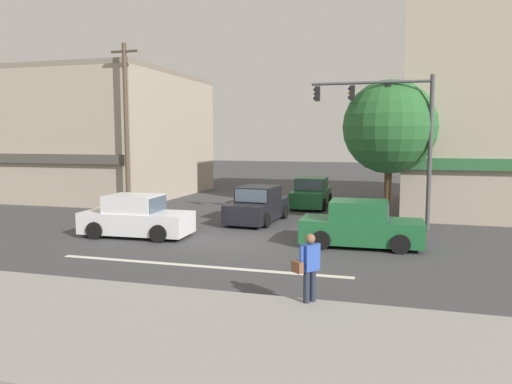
{
  "coord_description": "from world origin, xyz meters",
  "views": [
    {
      "loc": [
        5.58,
        -16.66,
        3.72
      ],
      "look_at": [
        0.16,
        2.0,
        1.6
      ],
      "focal_mm": 35.0,
      "sensor_mm": 36.0,
      "label": 1
    }
  ],
  "objects_px": {
    "traffic_light_mast": "(397,123)",
    "sedan_crossing_center": "(311,194)",
    "utility_pole_near_left": "(126,126)",
    "sedan_parked_curbside": "(361,226)",
    "sedan_waiting_far": "(136,218)",
    "sedan_approaching_near": "(258,206)",
    "street_tree": "(390,127)",
    "pedestrian_foreground_with_bag": "(309,266)"
  },
  "relations": [
    {
      "from": "sedan_crossing_center",
      "to": "utility_pole_near_left",
      "type": "bearing_deg",
      "value": -153.35
    },
    {
      "from": "sedan_approaching_near",
      "to": "traffic_light_mast",
      "type": "bearing_deg",
      "value": 0.75
    },
    {
      "from": "traffic_light_mast",
      "to": "pedestrian_foreground_with_bag",
      "type": "distance_m",
      "value": 11.33
    },
    {
      "from": "utility_pole_near_left",
      "to": "sedan_waiting_far",
      "type": "distance_m",
      "value": 7.53
    },
    {
      "from": "utility_pole_near_left",
      "to": "pedestrian_foreground_with_bag",
      "type": "relative_size",
      "value": 4.98
    },
    {
      "from": "sedan_parked_curbside",
      "to": "pedestrian_foreground_with_bag",
      "type": "relative_size",
      "value": 2.48
    },
    {
      "from": "sedan_waiting_far",
      "to": "sedan_approaching_near",
      "type": "relative_size",
      "value": 0.99
    },
    {
      "from": "utility_pole_near_left",
      "to": "sedan_approaching_near",
      "type": "relative_size",
      "value": 1.97
    },
    {
      "from": "traffic_light_mast",
      "to": "sedan_crossing_center",
      "type": "relative_size",
      "value": 1.5
    },
    {
      "from": "utility_pole_near_left",
      "to": "traffic_light_mast",
      "type": "xyz_separation_m",
      "value": [
        12.95,
        -1.01,
        -0.0
      ]
    },
    {
      "from": "street_tree",
      "to": "utility_pole_near_left",
      "type": "xyz_separation_m",
      "value": [
        -12.64,
        -0.08,
        0.14
      ]
    },
    {
      "from": "sedan_crossing_center",
      "to": "sedan_approaching_near",
      "type": "xyz_separation_m",
      "value": [
        -1.45,
        -5.38,
        0.0
      ]
    },
    {
      "from": "street_tree",
      "to": "sedan_approaching_near",
      "type": "relative_size",
      "value": 1.47
    },
    {
      "from": "sedan_parked_curbside",
      "to": "sedan_approaching_near",
      "type": "distance_m",
      "value": 6.15
    },
    {
      "from": "street_tree",
      "to": "sedan_waiting_far",
      "type": "height_order",
      "value": "street_tree"
    },
    {
      "from": "traffic_light_mast",
      "to": "sedan_approaching_near",
      "type": "height_order",
      "value": "traffic_light_mast"
    },
    {
      "from": "sedan_waiting_far",
      "to": "pedestrian_foreground_with_bag",
      "type": "height_order",
      "value": "pedestrian_foreground_with_bag"
    },
    {
      "from": "utility_pole_near_left",
      "to": "street_tree",
      "type": "bearing_deg",
      "value": 0.37
    },
    {
      "from": "street_tree",
      "to": "sedan_parked_curbside",
      "type": "xyz_separation_m",
      "value": [
        -0.75,
        -5.03,
        -3.46
      ]
    },
    {
      "from": "sedan_parked_curbside",
      "to": "street_tree",
      "type": "bearing_deg",
      "value": 81.57
    },
    {
      "from": "traffic_light_mast",
      "to": "sedan_waiting_far",
      "type": "relative_size",
      "value": 1.49
    },
    {
      "from": "street_tree",
      "to": "sedan_waiting_far",
      "type": "bearing_deg",
      "value": -148.08
    },
    {
      "from": "street_tree",
      "to": "utility_pole_near_left",
      "type": "bearing_deg",
      "value": -179.63
    },
    {
      "from": "traffic_light_mast",
      "to": "sedan_approaching_near",
      "type": "distance_m",
      "value": 6.86
    },
    {
      "from": "utility_pole_near_left",
      "to": "sedan_crossing_center",
      "type": "distance_m",
      "value": 10.23
    },
    {
      "from": "sedan_crossing_center",
      "to": "pedestrian_foreground_with_bag",
      "type": "xyz_separation_m",
      "value": [
        2.74,
        -16.01,
        0.24
      ]
    },
    {
      "from": "sedan_crossing_center",
      "to": "sedan_parked_curbside",
      "type": "relative_size",
      "value": 1.0
    },
    {
      "from": "sedan_parked_curbside",
      "to": "sedan_approaching_near",
      "type": "height_order",
      "value": "same"
    },
    {
      "from": "traffic_light_mast",
      "to": "sedan_crossing_center",
      "type": "distance_m",
      "value": 7.76
    },
    {
      "from": "utility_pole_near_left",
      "to": "sedan_waiting_far",
      "type": "height_order",
      "value": "utility_pole_near_left"
    },
    {
      "from": "traffic_light_mast",
      "to": "sedan_crossing_center",
      "type": "xyz_separation_m",
      "value": [
        -4.39,
        5.31,
        -3.59
      ]
    },
    {
      "from": "utility_pole_near_left",
      "to": "sedan_approaching_near",
      "type": "height_order",
      "value": "utility_pole_near_left"
    },
    {
      "from": "street_tree",
      "to": "sedan_approaching_near",
      "type": "distance_m",
      "value": 6.63
    },
    {
      "from": "street_tree",
      "to": "traffic_light_mast",
      "type": "bearing_deg",
      "value": -74.17
    },
    {
      "from": "sedan_crossing_center",
      "to": "sedan_waiting_far",
      "type": "height_order",
      "value": "same"
    },
    {
      "from": "sedan_waiting_far",
      "to": "pedestrian_foreground_with_bag",
      "type": "distance_m",
      "value": 9.86
    },
    {
      "from": "utility_pole_near_left",
      "to": "sedan_approaching_near",
      "type": "bearing_deg",
      "value": -8.69
    },
    {
      "from": "street_tree",
      "to": "pedestrian_foreground_with_bag",
      "type": "relative_size",
      "value": 3.7
    },
    {
      "from": "sedan_waiting_far",
      "to": "sedan_approaching_near",
      "type": "distance_m",
      "value": 5.67
    },
    {
      "from": "traffic_light_mast",
      "to": "pedestrian_foreground_with_bag",
      "type": "bearing_deg",
      "value": -98.75
    },
    {
      "from": "utility_pole_near_left",
      "to": "sedan_parked_curbside",
      "type": "height_order",
      "value": "utility_pole_near_left"
    },
    {
      "from": "sedan_parked_curbside",
      "to": "sedan_waiting_far",
      "type": "relative_size",
      "value": 0.99
    }
  ]
}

